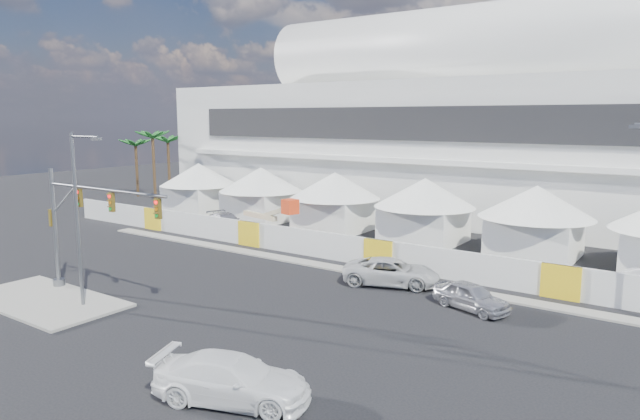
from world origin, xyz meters
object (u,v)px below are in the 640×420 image
Objects in this scene: streetlight_median at (79,208)px; boom_lift at (258,228)px; lot_car_c at (226,222)px; sedan_silver at (471,296)px; pickup_near at (232,379)px; traffic_mast at (76,224)px; pickup_curb at (391,272)px.

boom_lift is at bearing 101.10° from streetlight_median.
lot_car_c is at bearing 175.11° from boom_lift.
boom_lift is (5.45, -1.83, 0.32)m from lot_car_c.
sedan_silver is 27.94m from lot_car_c.
pickup_near is 0.71× the size of boom_lift.
pickup_near is 27.79m from boom_lift.
lot_car_c is 0.50× the size of traffic_mast.
pickup_near is 17.26m from traffic_mast.
boom_lift is (-15.37, 4.94, 0.27)m from pickup_curb.
pickup_near is 32.80m from lot_car_c.
pickup_near is at bearing -37.09° from boom_lift.
lot_car_c reaches higher than sedan_silver.
boom_lift is at bearing 90.51° from sedan_silver.
streetlight_median reaches higher than pickup_near.
lot_car_c is 0.65× the size of boom_lift.
traffic_mast is (-19.98, -10.62, 3.48)m from sedan_silver.
boom_lift is at bearing 18.47° from pickup_near.
pickup_curb is 1.01× the size of pickup_near.
streetlight_median is at bearing 142.06° from sedan_silver.
pickup_curb is at bearing 49.19° from streetlight_median.
streetlight_median reaches higher than pickup_curb.
traffic_mast is at bearing 135.91° from sedan_silver.
traffic_mast is (-14.18, -12.32, 3.41)m from pickup_curb.
streetlight_median is at bearing 57.09° from pickup_near.
lot_car_c is at bearing 90.27° from sedan_silver.
pickup_near is 1.09× the size of lot_car_c.
sedan_silver is 0.75× the size of pickup_near.
boom_lift is at bearing -86.09° from lot_car_c.
traffic_mast reaches higher than sedan_silver.
streetlight_median is at bearing -27.44° from traffic_mast.
pickup_curb is 0.56× the size of traffic_mast.
pickup_near is (-3.60, -14.90, 0.10)m from sedan_silver.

